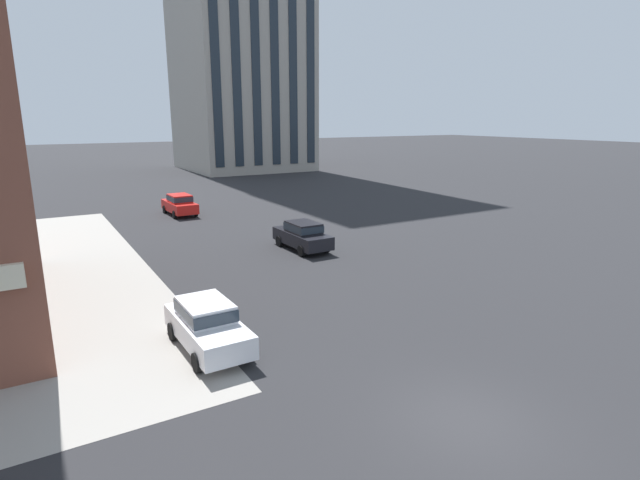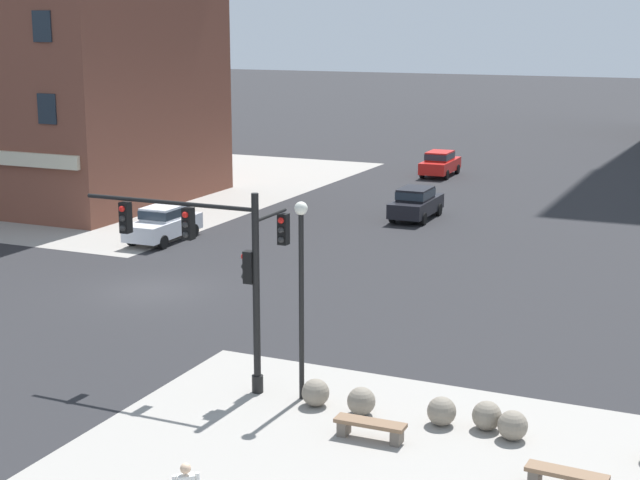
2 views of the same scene
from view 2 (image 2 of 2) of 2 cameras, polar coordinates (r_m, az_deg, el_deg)
name	(u,v)px [view 2 (image 2 of 2)]	position (r m, az deg, el deg)	size (l,w,h in m)	color
ground_plane	(153,291)	(38.22, -9.76, -2.93)	(320.00, 320.00, 0.00)	#262628
sidewalk_far_corner	(68,181)	(65.66, -14.54, 3.35)	(32.00, 32.00, 0.02)	gray
traffic_signal_main	(225,259)	(27.24, -5.58, -1.13)	(5.64, 2.09, 5.66)	black
bollard_sphere_curb_a	(316,393)	(26.57, -0.26, -8.92)	(0.75, 0.75, 0.75)	gray
bollard_sphere_curb_b	(361,401)	(26.02, 2.43, -9.40)	(0.75, 0.75, 0.75)	gray
bollard_sphere_curb_c	(442,411)	(25.57, 7.13, -9.91)	(0.75, 0.75, 0.75)	gray
bollard_sphere_curb_d	(487,416)	(25.47, 9.73, -10.09)	(0.75, 0.75, 0.75)	gray
bollard_sphere_curb_e	(513,425)	(25.00, 11.20, -10.59)	(0.75, 0.75, 0.75)	gray
bench_near_signal	(370,427)	(24.61, 2.95, -10.88)	(1.81, 0.51, 0.49)	brown
bench_mid_block	(567,478)	(22.74, 14.22, -13.34)	(1.82, 0.57, 0.49)	brown
street_lamp_corner_near	(301,278)	(26.09, -1.10, -2.21)	(0.36, 0.36, 5.52)	black
car_main_northbound_near	(440,163)	(66.08, 7.03, 4.52)	(1.99, 4.45, 1.68)	red
car_main_southbound_near	(164,222)	(46.49, -9.13, 1.04)	(1.95, 4.43, 1.68)	silver
car_cross_eastbound	(416,202)	(51.33, 5.63, 2.23)	(1.95, 4.43, 1.68)	black
storefront_block_near_corner	(33,55)	(59.94, -16.44, 10.33)	(18.50, 14.71, 16.49)	brown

